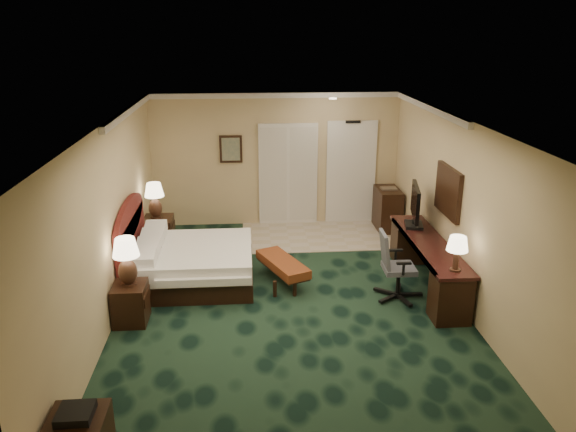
{
  "coord_description": "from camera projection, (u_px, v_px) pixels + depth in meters",
  "views": [
    {
      "loc": [
        -0.6,
        -7.39,
        3.95
      ],
      "look_at": [
        0.01,
        0.6,
        1.22
      ],
      "focal_mm": 35.0,
      "sensor_mm": 36.0,
      "label": 1
    }
  ],
  "objects": [
    {
      "name": "ceiling",
      "position": [
        291.0,
        125.0,
        7.42
      ],
      "size": [
        5.0,
        7.5,
        0.0
      ],
      "primitive_type": "cube",
      "color": "silver",
      "rests_on": "wall_back"
    },
    {
      "name": "wall_back",
      "position": [
        276.0,
        160.0,
        11.4
      ],
      "size": [
        5.0,
        0.0,
        2.7
      ],
      "primitive_type": "cube",
      "color": "tan",
      "rests_on": "ground"
    },
    {
      "name": "wall_front",
      "position": [
        330.0,
        381.0,
        4.32
      ],
      "size": [
        5.0,
        0.0,
        2.7
      ],
      "primitive_type": "cube",
      "color": "tan",
      "rests_on": "ground"
    },
    {
      "name": "tile_patch",
      "position": [
        324.0,
        235.0,
        11.1
      ],
      "size": [
        3.2,
        1.7,
        0.01
      ],
      "primitive_type": "cube",
      "color": "#B9AA8D",
      "rests_on": "ground"
    },
    {
      "name": "entry_door",
      "position": [
        351.0,
        173.0,
        11.58
      ],
      "size": [
        1.02,
        0.06,
        2.18
      ],
      "primitive_type": "cube",
      "color": "silver",
      "rests_on": "ground"
    },
    {
      "name": "bed",
      "position": [
        195.0,
        264.0,
        9.04
      ],
      "size": [
        1.86,
        1.72,
        0.59
      ],
      "primitive_type": "cube",
      "color": "white",
      "rests_on": "ground"
    },
    {
      "name": "wall_art",
      "position": [
        231.0,
        149.0,
        11.22
      ],
      "size": [
        0.45,
        0.06,
        0.55
      ],
      "primitive_type": "cube",
      "color": "#596C5F",
      "rests_on": "wall_back"
    },
    {
      "name": "floor",
      "position": [
        291.0,
        307.0,
        8.3
      ],
      "size": [
        5.0,
        7.5,
        0.0
      ],
      "primitive_type": "cube",
      "color": "black",
      "rests_on": "ground"
    },
    {
      "name": "crown_molding",
      "position": [
        291.0,
        128.0,
        7.44
      ],
      "size": [
        5.0,
        7.5,
        0.1
      ],
      "primitive_type": null,
      "color": "silver",
      "rests_on": "wall_back"
    },
    {
      "name": "nightstand_far",
      "position": [
        159.0,
        235.0,
        10.25
      ],
      "size": [
        0.51,
        0.59,
        0.64
      ],
      "primitive_type": "cube",
      "color": "black",
      "rests_on": "ground"
    },
    {
      "name": "desk_chair",
      "position": [
        399.0,
        265.0,
        8.41
      ],
      "size": [
        0.63,
        0.6,
        1.06
      ],
      "primitive_type": null,
      "rotation": [
        0.0,
        0.0,
        -0.03
      ],
      "color": "#4B4B51",
      "rests_on": "ground"
    },
    {
      "name": "nightstand_near",
      "position": [
        131.0,
        303.0,
        7.8
      ],
      "size": [
        0.45,
        0.52,
        0.56
      ],
      "primitive_type": "cube",
      "color": "black",
      "rests_on": "ground"
    },
    {
      "name": "headboard",
      "position": [
        131.0,
        243.0,
        8.84
      ],
      "size": [
        0.12,
        2.0,
        1.4
      ],
      "primitive_type": null,
      "color": "#441012",
      "rests_on": "ground"
    },
    {
      "name": "wall_right",
      "position": [
        464.0,
        216.0,
        8.04
      ],
      "size": [
        0.0,
        7.5,
        2.7
      ],
      "primitive_type": "cube",
      "color": "tan",
      "rests_on": "ground"
    },
    {
      "name": "wall_mirror",
      "position": [
        448.0,
        191.0,
        8.54
      ],
      "size": [
        0.05,
        0.95,
        0.75
      ],
      "primitive_type": "cube",
      "color": "white",
      "rests_on": "wall_right"
    },
    {
      "name": "lamp_far",
      "position": [
        155.0,
        201.0,
        10.06
      ],
      "size": [
        0.4,
        0.4,
        0.65
      ],
      "primitive_type": null,
      "rotation": [
        0.0,
        0.0,
        -0.17
      ],
      "color": "black",
      "rests_on": "nightstand_far"
    },
    {
      "name": "wall_left",
      "position": [
        109.0,
        225.0,
        7.68
      ],
      "size": [
        0.0,
        7.5,
        2.7
      ],
      "primitive_type": "cube",
      "color": "tan",
      "rests_on": "ground"
    },
    {
      "name": "closet_doors",
      "position": [
        288.0,
        175.0,
        11.48
      ],
      "size": [
        1.2,
        0.06,
        2.1
      ],
      "primitive_type": "cube",
      "color": "silver",
      "rests_on": "ground"
    },
    {
      "name": "minibar",
      "position": [
        387.0,
        209.0,
        11.34
      ],
      "size": [
        0.44,
        0.8,
        0.84
      ],
      "primitive_type": "cube",
      "color": "black",
      "rests_on": "ground"
    },
    {
      "name": "bed_bench",
      "position": [
        283.0,
        271.0,
        9.02
      ],
      "size": [
        0.84,
        1.24,
        0.4
      ],
      "primitive_type": "cube",
      "rotation": [
        0.0,
        0.0,
        0.41
      ],
      "color": "brown",
      "rests_on": "ground"
    },
    {
      "name": "tv",
      "position": [
        415.0,
        206.0,
        9.27
      ],
      "size": [
        0.25,
        0.89,
        0.7
      ],
      "primitive_type": "cube",
      "rotation": [
        0.0,
        0.0,
        -0.2
      ],
      "color": "black",
      "rests_on": "desk"
    },
    {
      "name": "desk_lamp",
      "position": [
        457.0,
        254.0,
        7.6
      ],
      "size": [
        0.37,
        0.37,
        0.51
      ],
      "primitive_type": null,
      "rotation": [
        0.0,
        0.0,
        0.3
      ],
      "color": "black",
      "rests_on": "desk"
    },
    {
      "name": "desk",
      "position": [
        427.0,
        265.0,
        8.82
      ],
      "size": [
        0.57,
        2.63,
        0.76
      ],
      "primitive_type": "cube",
      "color": "black",
      "rests_on": "ground"
    },
    {
      "name": "lamp_near",
      "position": [
        127.0,
        262.0,
        7.61
      ],
      "size": [
        0.4,
        0.4,
        0.68
      ],
      "primitive_type": null,
      "rotation": [
        0.0,
        0.0,
        0.12
      ],
      "color": "black",
      "rests_on": "nightstand_near"
    }
  ]
}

